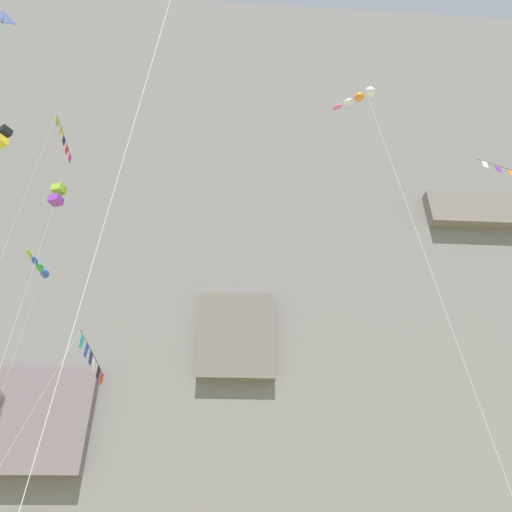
# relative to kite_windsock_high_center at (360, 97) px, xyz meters

# --- Properties ---
(cliff_face) EXTENTS (180.00, 31.81, 83.77)m
(cliff_face) POSITION_rel_kite_windsock_high_center_xyz_m (-7.39, 41.92, 15.37)
(cliff_face) COLOR slate
(cliff_face) RESTS_ON ground
(kite_windsock_high_center) EXTENTS (2.70, 7.01, 26.91)m
(kite_windsock_high_center) POSITION_rel_kite_windsock_high_center_xyz_m (0.00, 0.00, 0.00)
(kite_windsock_high_center) COLOR white
(kite_windsock_high_center) RESTS_ON ground
(kite_box_front_field) EXTENTS (1.12, 3.14, 22.92)m
(kite_box_front_field) POSITION_rel_kite_windsock_high_center_xyz_m (-20.47, 6.01, -4.40)
(kite_box_front_field) COLOR #8CCC33
(kite_box_front_field) RESTS_ON ground
(kite_windsock_mid_left) EXTENTS (1.00, 4.87, 20.45)m
(kite_windsock_mid_left) POSITION_rel_kite_windsock_high_center_xyz_m (-23.35, 12.67, -6.57)
(kite_windsock_mid_left) COLOR blue
(kite_windsock_mid_left) RESTS_ON ground
(kite_banner_near_cliff) EXTENTS (1.55, 4.27, 25.51)m
(kite_banner_near_cliff) POSITION_rel_kite_windsock_high_center_xyz_m (-20.11, 3.69, -2.65)
(kite_banner_near_cliff) COLOR black
(kite_banner_near_cliff) RESTS_ON ground
(kite_box_far_left) EXTENTS (1.46, 4.75, 34.62)m
(kite_box_far_left) POSITION_rel_kite_windsock_high_center_xyz_m (-29.95, 12.21, 7.09)
(kite_box_far_left) COLOR black
(kite_box_far_left) RESTS_ON ground
(kite_banner_high_right) EXTENTS (2.74, 9.32, 10.25)m
(kite_banner_high_right) POSITION_rel_kite_windsock_high_center_xyz_m (-15.53, 4.71, -16.73)
(kite_banner_high_right) COLOR black
(kite_banner_high_right) RESTS_ON ground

